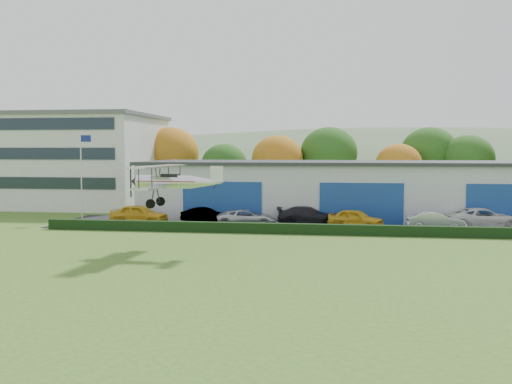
# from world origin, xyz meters

# --- Properties ---
(ground) EXTENTS (300.00, 300.00, 0.00)m
(ground) POSITION_xyz_m (0.00, 0.00, 0.00)
(ground) COLOR #37621F
(ground) RESTS_ON ground
(apron) EXTENTS (48.00, 9.00, 0.05)m
(apron) POSITION_xyz_m (3.00, 21.00, 0.03)
(apron) COLOR black
(apron) RESTS_ON ground
(hedge) EXTENTS (46.00, 0.60, 0.80)m
(hedge) POSITION_xyz_m (3.00, 16.20, 0.40)
(hedge) COLOR black
(hedge) RESTS_ON ground
(hangar) EXTENTS (40.60, 12.60, 5.30)m
(hangar) POSITION_xyz_m (5.00, 27.98, 2.66)
(hangar) COLOR #B2B7BC
(hangar) RESTS_ON ground
(office_block) EXTENTS (20.60, 15.60, 10.40)m
(office_block) POSITION_xyz_m (-28.00, 35.00, 5.21)
(office_block) COLOR silver
(office_block) RESTS_ON ground
(flagpole) EXTENTS (1.05, 0.10, 8.00)m
(flagpole) POSITION_xyz_m (-19.88, 22.00, 4.78)
(flagpole) COLOR silver
(flagpole) RESTS_ON ground
(tree_belt) EXTENTS (75.70, 13.22, 10.12)m
(tree_belt) POSITION_xyz_m (0.85, 40.62, 5.61)
(tree_belt) COLOR #3D2614
(tree_belt) RESTS_ON ground
(distant_hills) EXTENTS (430.00, 196.00, 56.00)m
(distant_hills) POSITION_xyz_m (-4.38, 140.00, -13.05)
(distant_hills) COLOR #4C6642
(distant_hills) RESTS_ON ground
(car_0) EXTENTS (5.05, 2.32, 1.68)m
(car_0) POSITION_xyz_m (-13.78, 19.75, 0.89)
(car_0) COLOR gold
(car_0) RESTS_ON apron
(car_1) EXTENTS (4.19, 2.02, 1.32)m
(car_1) POSITION_xyz_m (-8.43, 21.32, 0.71)
(car_1) COLOR gray
(car_1) RESTS_ON apron
(car_2) EXTENTS (5.21, 2.85, 1.38)m
(car_2) POSITION_xyz_m (-4.44, 19.77, 0.74)
(car_2) COLOR silver
(car_2) RESTS_ON apron
(car_3) EXTENTS (5.32, 2.31, 1.52)m
(car_3) POSITION_xyz_m (0.55, 21.48, 0.81)
(car_3) COLOR black
(car_3) RESTS_ON apron
(car_4) EXTENTS (4.81, 3.21, 1.52)m
(car_4) POSITION_xyz_m (4.50, 19.87, 0.81)
(car_4) COLOR gold
(car_4) RESTS_ON apron
(car_5) EXTENTS (4.51, 1.62, 1.48)m
(car_5) POSITION_xyz_m (10.67, 19.37, 0.79)
(car_5) COLOR silver
(car_5) RESTS_ON apron
(car_6) EXTENTS (6.22, 3.28, 1.67)m
(car_6) POSITION_xyz_m (14.68, 20.82, 0.88)
(car_6) COLOR silver
(car_6) RESTS_ON apron
(biplane) EXTENTS (6.06, 6.96, 2.60)m
(biplane) POSITION_xyz_m (-7.24, 7.57, 4.49)
(biplane) COLOR silver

